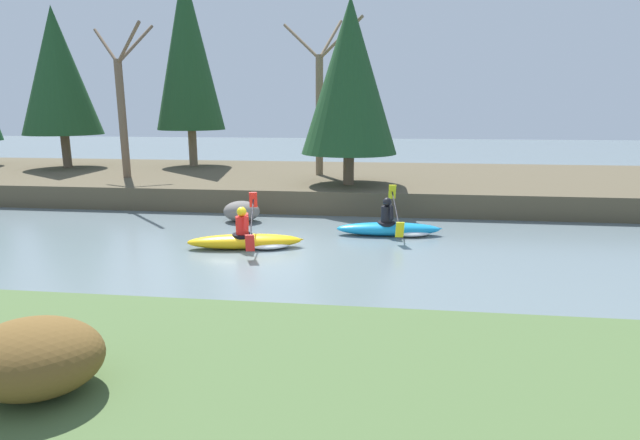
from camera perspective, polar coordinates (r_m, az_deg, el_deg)
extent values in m
plane|color=slate|center=(11.56, -5.77, -3.80)|extent=(90.00, 90.00, 0.00)
cube|color=brown|center=(19.82, -0.30, 4.28)|extent=(44.00, 8.82, 0.75)
cylinder|color=brown|center=(24.33, -27.00, 7.04)|extent=(0.36, 0.36, 1.42)
cone|color=#1E4723|center=(24.30, -27.81, 14.81)|extent=(3.20, 3.20, 5.21)
cylinder|color=#7A664C|center=(23.07, -14.33, 8.00)|extent=(0.36, 0.36, 1.60)
cone|color=#1E4723|center=(23.14, -14.92, 18.32)|extent=(2.92, 2.92, 6.73)
cylinder|color=brown|center=(16.88, 3.28, 5.85)|extent=(0.36, 0.36, 1.04)
cone|color=#1E4723|center=(16.79, 3.42, 16.03)|extent=(3.16, 3.16, 4.94)
cylinder|color=brown|center=(19.86, -21.64, 10.62)|extent=(0.28, 0.28, 4.22)
cylinder|color=brown|center=(20.86, -23.27, 17.80)|extent=(1.58, 1.35, 1.42)
cylinder|color=brown|center=(19.04, -21.11, 18.30)|extent=(1.65, 1.41, 1.26)
cylinder|color=brown|center=(20.58, -20.34, 18.33)|extent=(0.74, 1.78, 1.58)
cylinder|color=#7A664C|center=(19.17, -0.07, 11.77)|extent=(0.28, 0.28, 4.44)
cylinder|color=#7A664C|center=(20.07, -2.14, 19.73)|extent=(1.65, 1.41, 1.49)
cylinder|color=#7A664C|center=(18.57, 2.30, 20.02)|extent=(1.73, 1.48, 1.32)
cylinder|color=#7A664C|center=(20.17, 1.22, 19.94)|extent=(0.77, 1.86, 1.65)
ellipsoid|color=brown|center=(5.63, -29.85, -13.42)|extent=(1.31, 1.09, 0.71)
ellipsoid|color=#1993D6|center=(13.19, 7.81, -1.02)|extent=(2.74, 0.83, 0.34)
cone|color=#1993D6|center=(13.37, 13.11, -0.97)|extent=(0.37, 0.23, 0.20)
cylinder|color=black|center=(13.15, 7.61, -0.40)|extent=(0.52, 0.52, 0.08)
cylinder|color=black|center=(13.10, 7.64, 0.66)|extent=(0.33, 0.33, 0.42)
sphere|color=black|center=(13.04, 7.68, 2.06)|extent=(0.25, 0.25, 0.23)
cylinder|color=black|center=(13.33, 7.98, 1.24)|extent=(0.11, 0.23, 0.35)
cylinder|color=black|center=(12.86, 8.20, 0.81)|extent=(0.11, 0.23, 0.35)
cylinder|color=black|center=(13.10, 8.66, 1.20)|extent=(0.20, 1.91, 0.65)
cube|color=yellow|center=(13.97, 8.26, 3.21)|extent=(0.21, 0.18, 0.41)
cube|color=yellow|center=(12.24, 9.11, -1.11)|extent=(0.21, 0.18, 0.41)
ellipsoid|color=white|center=(13.28, 10.16, -1.37)|extent=(1.16, 0.79, 0.18)
ellipsoid|color=yellow|center=(12.00, -8.60, -2.42)|extent=(2.77, 1.14, 0.34)
cone|color=yellow|center=(11.97, -2.65, -2.24)|extent=(0.38, 0.27, 0.20)
cylinder|color=black|center=(11.97, -8.86, -1.76)|extent=(0.57, 0.57, 0.08)
cylinder|color=red|center=(11.91, -8.90, -0.59)|extent=(0.35, 0.35, 0.42)
sphere|color=yellow|center=(11.84, -8.95, 0.94)|extent=(0.27, 0.27, 0.23)
cylinder|color=red|center=(12.11, -8.36, 0.07)|extent=(0.13, 0.24, 0.35)
cylinder|color=red|center=(11.65, -8.50, -0.44)|extent=(0.13, 0.24, 0.35)
cylinder|color=black|center=(11.86, -7.81, 0.02)|extent=(0.42, 1.88, 0.65)
cube|color=red|center=(12.73, -7.63, 2.31)|extent=(0.23, 0.20, 0.41)
cube|color=red|center=(11.01, -8.02, -2.63)|extent=(0.23, 0.20, 0.41)
ellipsoid|color=white|center=(11.99, -5.96, -2.75)|extent=(1.22, 0.91, 0.18)
ellipsoid|color=slate|center=(14.82, -8.95, 0.99)|extent=(1.07, 0.84, 0.61)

